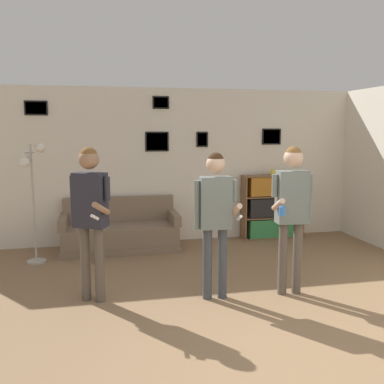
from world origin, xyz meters
The scene contains 10 objects.
ground_plane centered at (0.00, 0.00, 0.00)m, with size 20.00×20.00×0.00m, color #846647.
wall_back centered at (0.00, 4.47, 1.36)m, with size 8.59×0.08×2.70m.
couch centered at (-1.21, 4.05, 0.28)m, with size 1.93×0.80×0.84m.
bookshelf centered at (1.58, 4.25, 0.58)m, with size 1.14×0.30×1.17m.
floor_lamp centered at (-2.49, 3.58, 1.23)m, with size 0.35×0.38×1.79m.
person_player_foreground_left centered at (-1.63, 1.91, 1.12)m, with size 0.45×0.60×1.79m.
person_player_foreground_center centered at (-0.22, 1.68, 1.07)m, with size 0.50×0.48×1.73m.
person_watcher_holding_cup centered at (0.71, 1.63, 1.12)m, with size 0.53×0.43×1.79m.
bottle_on_floor centered at (-1.60, 3.36, 0.09)m, with size 0.07×0.07×0.22m.
drinking_cup centered at (1.56, 4.25, 1.22)m, with size 0.08×0.08×0.10m.
Camera 1 is at (-1.50, -3.00, 1.98)m, focal length 40.00 mm.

